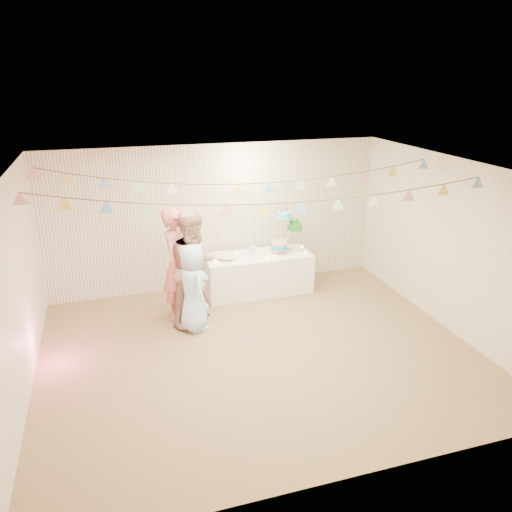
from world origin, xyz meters
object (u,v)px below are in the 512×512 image
object	(u,v)px
cake_stand	(287,228)
person_child	(193,288)
person_adult_a	(178,264)
table	(258,273)
person_adult_b	(195,268)

from	to	relation	value
cake_stand	person_child	bearing A→B (deg)	-150.27
cake_stand	person_adult_a	bearing A→B (deg)	-163.10
table	person_adult_b	size ratio (longest dim) A/B	1.04
table	person_adult_b	bearing A→B (deg)	-147.19
cake_stand	person_adult_b	xyz separation A→B (m)	(-1.81, -0.86, -0.23)
cake_stand	person_adult_a	distance (m)	2.15
table	cake_stand	xyz separation A→B (m)	(0.55, 0.05, 0.78)
table	cake_stand	size ratio (longest dim) A/B	2.45
person_adult_b	cake_stand	bearing A→B (deg)	-15.74
table	person_adult_b	world-z (taller)	person_adult_b
cake_stand	person_adult_b	bearing A→B (deg)	-154.51
cake_stand	person_adult_b	distance (m)	2.02
table	person_child	distance (m)	1.73
person_adult_b	person_adult_a	bearing A→B (deg)	92.03
person_adult_a	person_child	world-z (taller)	person_adult_a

